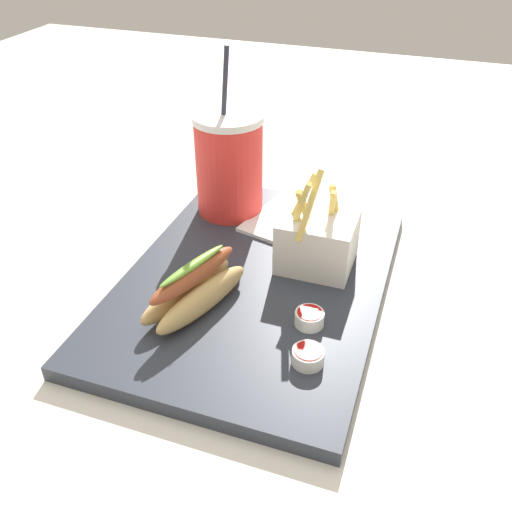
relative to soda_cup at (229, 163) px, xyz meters
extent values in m
cube|color=silver|center=(0.15, 0.09, -0.11)|extent=(2.40, 2.40, 0.02)
cube|color=#2D333D|center=(0.15, 0.09, -0.09)|extent=(0.46, 0.33, 0.02)
cylinder|color=red|center=(0.00, 0.00, -0.01)|extent=(0.10, 0.10, 0.14)
cylinder|color=white|center=(0.00, 0.00, 0.07)|extent=(0.10, 0.10, 0.01)
cylinder|color=#262633|center=(0.01, 0.00, 0.12)|extent=(0.01, 0.02, 0.10)
cube|color=white|center=(0.10, 0.16, -0.04)|extent=(0.08, 0.10, 0.07)
cube|color=#E5C660|center=(0.11, 0.14, 0.01)|extent=(0.03, 0.02, 0.07)
cube|color=#E5C660|center=(0.09, 0.14, 0.02)|extent=(0.02, 0.03, 0.07)
cube|color=#E5C660|center=(0.12, 0.14, 0.02)|extent=(0.03, 0.03, 0.08)
cube|color=#E5C660|center=(0.13, 0.15, 0.03)|extent=(0.04, 0.02, 0.09)
cube|color=#E5C660|center=(0.07, 0.18, 0.00)|extent=(0.01, 0.02, 0.07)
cube|color=#E5C660|center=(0.09, 0.17, 0.00)|extent=(0.02, 0.01, 0.06)
ellipsoid|color=tan|center=(0.23, 0.03, -0.06)|extent=(0.15, 0.07, 0.04)
ellipsoid|color=tan|center=(0.24, 0.06, -0.06)|extent=(0.15, 0.07, 0.04)
ellipsoid|color=#994728|center=(0.23, 0.05, -0.03)|extent=(0.14, 0.07, 0.02)
ellipsoid|color=#6B9E33|center=(0.23, 0.05, -0.02)|extent=(0.10, 0.05, 0.01)
cylinder|color=white|center=(0.22, 0.18, -0.07)|extent=(0.03, 0.03, 0.02)
cylinder|color=#B2140F|center=(0.22, 0.18, -0.06)|extent=(0.03, 0.03, 0.01)
cylinder|color=white|center=(0.28, 0.20, -0.07)|extent=(0.04, 0.04, 0.02)
cylinder|color=#B2140F|center=(0.28, 0.20, -0.06)|extent=(0.03, 0.03, 0.01)
cube|color=white|center=(0.01, 0.11, -0.08)|extent=(0.16, 0.15, 0.01)
camera|label=1|loc=(0.70, 0.29, 0.36)|focal=39.08mm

